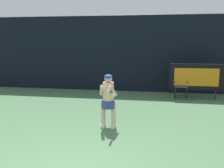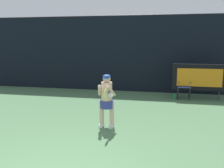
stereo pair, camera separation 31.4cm
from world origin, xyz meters
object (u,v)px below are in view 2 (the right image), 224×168
Objects in this scene: umpire_chair at (184,85)px; tennis_racket at (106,94)px; tennis_player at (107,98)px; water_bottle at (175,96)px; scoreboard at (199,77)px.

umpire_chair is 1.79× the size of tennis_racket.
water_bottle is at bearing 62.84° from tennis_player.
tennis_player is 2.54× the size of tennis_racket.
water_bottle is 5.05m from tennis_racket.
tennis_racket is at bearing -121.31° from scoreboard.
tennis_player is (-2.04, -3.99, 0.72)m from water_bottle.
scoreboard is at bearing 54.10° from tennis_player.
umpire_chair reaches higher than water_bottle.
tennis_player is (-2.40, -4.16, 0.23)m from umpire_chair.
umpire_chair is at bearing 25.92° from water_bottle.
tennis_player reaches higher than tennis_racket.
scoreboard is at bearing -1.34° from umpire_chair.
tennis_racket reaches higher than umpire_chair.
water_bottle is (-0.35, -0.17, -0.50)m from umpire_chair.
water_bottle is at bearing 83.08° from tennis_racket.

